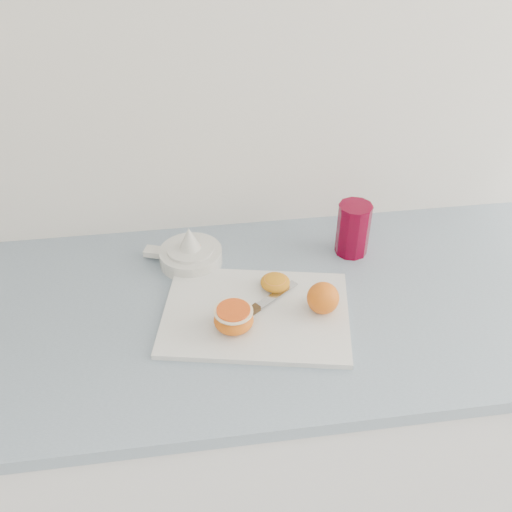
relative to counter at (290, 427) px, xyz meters
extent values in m
cube|color=white|center=(-0.23, 0.30, 0.90)|extent=(4.00, 0.04, 2.70)
cube|color=white|center=(0.00, 0.00, -0.02)|extent=(2.21, 0.60, 0.86)
cube|color=#8B9EB0|center=(0.00, 0.00, 0.43)|extent=(2.27, 0.64, 0.03)
cube|color=silver|center=(-0.09, -0.04, 0.45)|extent=(0.42, 0.34, 0.01)
sphere|color=orange|center=(0.04, -0.06, 0.49)|extent=(0.07, 0.07, 0.07)
ellipsoid|color=orange|center=(-0.14, -0.08, 0.48)|extent=(0.08, 0.08, 0.04)
cylinder|color=#FCE8BB|center=(-0.14, -0.08, 0.50)|extent=(0.08, 0.08, 0.00)
cylinder|color=#FF5D10|center=(-0.14, -0.08, 0.50)|extent=(0.07, 0.07, 0.00)
ellipsoid|color=orange|center=(-0.04, 0.03, 0.47)|extent=(0.06, 0.06, 0.03)
cylinder|color=orange|center=(-0.04, 0.03, 0.48)|extent=(0.05, 0.05, 0.00)
cube|color=#48331B|center=(-0.12, -0.06, 0.46)|extent=(0.08, 0.06, 0.01)
cube|color=#B7B7BC|center=(-0.04, 0.00, 0.46)|extent=(0.10, 0.08, 0.00)
cylinder|color=#B7B7BC|center=(-0.12, -0.06, 0.46)|extent=(0.01, 0.01, 0.01)
cylinder|color=white|center=(-0.22, 0.16, 0.46)|extent=(0.14, 0.14, 0.04)
cylinder|color=white|center=(-0.22, 0.16, 0.48)|extent=(0.11, 0.11, 0.01)
cone|color=white|center=(-0.22, 0.16, 0.51)|extent=(0.05, 0.05, 0.05)
cube|color=white|center=(-0.30, 0.18, 0.46)|extent=(0.05, 0.04, 0.01)
ellipsoid|color=#D15607|center=(-0.21, 0.14, 0.49)|extent=(0.01, 0.01, 0.00)
ellipsoid|color=#D15607|center=(-0.22, 0.17, 0.49)|extent=(0.01, 0.01, 0.00)
ellipsoid|color=#D15607|center=(-0.22, 0.14, 0.49)|extent=(0.01, 0.01, 0.00)
ellipsoid|color=#D15607|center=(-0.20, 0.16, 0.49)|extent=(0.01, 0.01, 0.00)
cylinder|color=maroon|center=(0.16, 0.15, 0.51)|extent=(0.08, 0.08, 0.12)
cylinder|color=#E54300|center=(0.16, 0.15, 0.46)|extent=(0.06, 0.06, 0.02)
cylinder|color=maroon|center=(0.16, 0.15, 0.57)|extent=(0.08, 0.08, 0.00)
camera|label=1|loc=(-0.21, -0.89, 1.24)|focal=40.00mm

